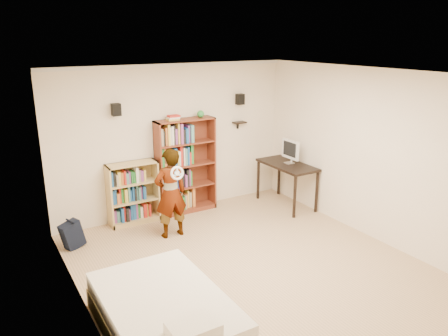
# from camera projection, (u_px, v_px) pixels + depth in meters

# --- Properties ---
(ground) EXTENTS (4.50, 5.00, 0.01)m
(ground) POSITION_uv_depth(u_px,v_px,m) (250.00, 267.00, 6.22)
(ground) COLOR tan
(ground) RESTS_ON ground
(room_shell) EXTENTS (4.52, 5.02, 2.71)m
(room_shell) POSITION_uv_depth(u_px,v_px,m) (253.00, 147.00, 5.70)
(room_shell) COLOR white
(room_shell) RESTS_ON ground
(crown_molding) EXTENTS (4.50, 5.00, 0.06)m
(crown_molding) POSITION_uv_depth(u_px,v_px,m) (254.00, 76.00, 5.44)
(crown_molding) COLOR silver
(crown_molding) RESTS_ON room_shell
(speaker_left) EXTENTS (0.14, 0.12, 0.20)m
(speaker_left) POSITION_uv_depth(u_px,v_px,m) (116.00, 110.00, 7.09)
(speaker_left) COLOR black
(speaker_left) RESTS_ON room_shell
(speaker_right) EXTENTS (0.14, 0.12, 0.20)m
(speaker_right) POSITION_uv_depth(u_px,v_px,m) (240.00, 99.00, 8.27)
(speaker_right) COLOR black
(speaker_right) RESTS_ON room_shell
(wall_shelf) EXTENTS (0.25, 0.16, 0.02)m
(wall_shelf) POSITION_uv_depth(u_px,v_px,m) (240.00, 122.00, 8.41)
(wall_shelf) COLOR black
(wall_shelf) RESTS_ON room_shell
(tall_bookshelf) EXTENTS (1.10, 0.32, 1.74)m
(tall_bookshelf) POSITION_uv_depth(u_px,v_px,m) (186.00, 166.00, 7.96)
(tall_bookshelf) COLOR maroon
(tall_bookshelf) RESTS_ON ground
(low_bookshelf) EXTENTS (0.87, 0.33, 1.08)m
(low_bookshelf) POSITION_uv_depth(u_px,v_px,m) (133.00, 193.00, 7.55)
(low_bookshelf) COLOR tan
(low_bookshelf) RESTS_ON ground
(computer_desk) EXTENTS (0.61, 1.22, 0.83)m
(computer_desk) POSITION_uv_depth(u_px,v_px,m) (286.00, 185.00, 8.37)
(computer_desk) COLOR black
(computer_desk) RESTS_ON ground
(imac) EXTENTS (0.12, 0.45, 0.45)m
(imac) POSITION_uv_depth(u_px,v_px,m) (290.00, 152.00, 8.22)
(imac) COLOR white
(imac) RESTS_ON computer_desk
(daybed) EXTENTS (1.23, 1.90, 0.56)m
(daybed) POSITION_uv_depth(u_px,v_px,m) (164.00, 310.00, 4.77)
(daybed) COLOR silver
(daybed) RESTS_ON ground
(person) EXTENTS (0.54, 0.36, 1.48)m
(person) POSITION_uv_depth(u_px,v_px,m) (171.00, 193.00, 6.97)
(person) COLOR black
(person) RESTS_ON ground
(wii_wheel) EXTENTS (0.22, 0.08, 0.22)m
(wii_wheel) POSITION_uv_depth(u_px,v_px,m) (177.00, 173.00, 6.62)
(wii_wheel) COLOR white
(wii_wheel) RESTS_ON person
(navy_bag) EXTENTS (0.39, 0.32, 0.45)m
(navy_bag) POSITION_uv_depth(u_px,v_px,m) (72.00, 234.00, 6.70)
(navy_bag) COLOR black
(navy_bag) RESTS_ON ground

